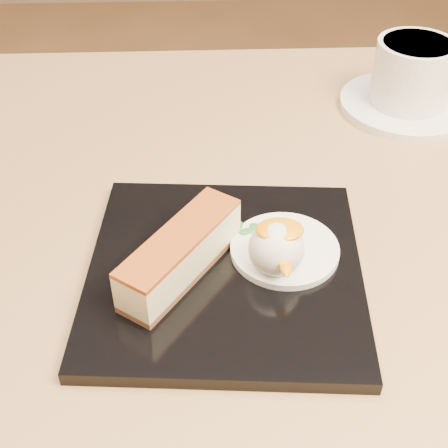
{
  "coord_description": "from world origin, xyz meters",
  "views": [
    {
      "loc": [
        -0.07,
        -0.39,
        1.08
      ],
      "look_at": [
        -0.05,
        -0.01,
        0.76
      ],
      "focal_mm": 50.0,
      "sensor_mm": 36.0,
      "label": 1
    }
  ],
  "objects_px": {
    "cheesecake": "(181,254)",
    "ice_cream_scoop": "(276,248)",
    "table": "(274,362)",
    "saucer": "(405,105)",
    "coffee_cup": "(414,71)",
    "dessert_plate": "(225,272)"
  },
  "relations": [
    {
      "from": "ice_cream_scoop",
      "to": "coffee_cup",
      "type": "height_order",
      "value": "coffee_cup"
    },
    {
      "from": "ice_cream_scoop",
      "to": "saucer",
      "type": "height_order",
      "value": "ice_cream_scoop"
    },
    {
      "from": "dessert_plate",
      "to": "ice_cream_scoop",
      "type": "distance_m",
      "value": 0.05
    },
    {
      "from": "table",
      "to": "dessert_plate",
      "type": "xyz_separation_m",
      "value": [
        -0.05,
        -0.03,
        0.16
      ]
    },
    {
      "from": "table",
      "to": "cheesecake",
      "type": "xyz_separation_m",
      "value": [
        -0.09,
        -0.03,
        0.19
      ]
    },
    {
      "from": "saucer",
      "to": "coffee_cup",
      "type": "height_order",
      "value": "coffee_cup"
    },
    {
      "from": "table",
      "to": "cheesecake",
      "type": "height_order",
      "value": "cheesecake"
    },
    {
      "from": "coffee_cup",
      "to": "saucer",
      "type": "bearing_deg",
      "value": -180.0
    },
    {
      "from": "table",
      "to": "dessert_plate",
      "type": "relative_size",
      "value": 3.64
    },
    {
      "from": "cheesecake",
      "to": "saucer",
      "type": "xyz_separation_m",
      "value": [
        0.25,
        0.27,
        -0.03
      ]
    },
    {
      "from": "ice_cream_scoop",
      "to": "coffee_cup",
      "type": "distance_m",
      "value": 0.33
    },
    {
      "from": "cheesecake",
      "to": "ice_cream_scoop",
      "type": "bearing_deg",
      "value": -54.49
    },
    {
      "from": "ice_cream_scoop",
      "to": "saucer",
      "type": "distance_m",
      "value": 0.33
    },
    {
      "from": "ice_cream_scoop",
      "to": "saucer",
      "type": "xyz_separation_m",
      "value": [
        0.18,
        0.27,
        -0.03
      ]
    },
    {
      "from": "table",
      "to": "cheesecake",
      "type": "distance_m",
      "value": 0.21
    },
    {
      "from": "cheesecake",
      "to": "ice_cream_scoop",
      "type": "distance_m",
      "value": 0.08
    },
    {
      "from": "dessert_plate",
      "to": "ice_cream_scoop",
      "type": "xyz_separation_m",
      "value": [
        0.04,
        -0.0,
        0.03
      ]
    },
    {
      "from": "cheesecake",
      "to": "dessert_plate",
      "type": "bearing_deg",
      "value": -46.36
    },
    {
      "from": "dessert_plate",
      "to": "coffee_cup",
      "type": "distance_m",
      "value": 0.35
    },
    {
      "from": "ice_cream_scoop",
      "to": "coffee_cup",
      "type": "xyz_separation_m",
      "value": [
        0.18,
        0.27,
        0.01
      ]
    },
    {
      "from": "ice_cream_scoop",
      "to": "table",
      "type": "bearing_deg",
      "value": 72.31
    },
    {
      "from": "dessert_plate",
      "to": "coffee_cup",
      "type": "relative_size",
      "value": 1.97
    }
  ]
}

